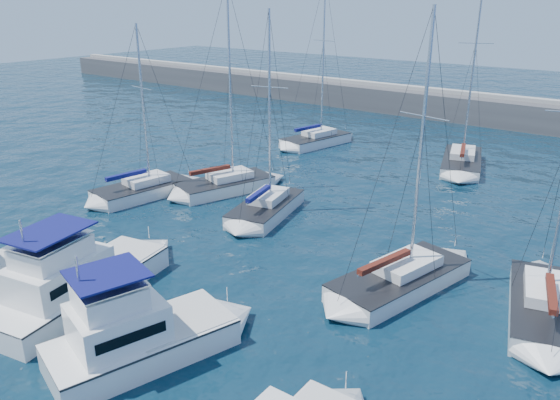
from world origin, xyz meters
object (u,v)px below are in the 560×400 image
Objects in this scene: sailboat_mid_e at (545,307)px; sailboat_back_a at (316,140)px; sailboat_mid_c at (266,208)px; motor_yacht_port_inner at (73,283)px; motor_yacht_stbd_inner at (134,336)px; sailboat_mid_b at (225,185)px; sailboat_back_b at (462,161)px; sailboat_mid_a at (142,190)px; sailboat_mid_d at (400,279)px.

sailboat_mid_e is 33.18m from sailboat_back_a.
sailboat_mid_c is at bearing 158.40° from sailboat_mid_e.
motor_yacht_port_inner is 1.25× the size of motor_yacht_stbd_inner.
sailboat_mid_b reaches higher than sailboat_mid_e.
sailboat_mid_a is at bearing -144.52° from sailboat_back_b.
sailboat_mid_d is 6.79m from sailboat_mid_e.
sailboat_back_b reaches higher than motor_yacht_stbd_inner.
sailboat_back_a reaches higher than sailboat_mid_c.
sailboat_mid_b reaches higher than sailboat_mid_a.
sailboat_mid_a reaches higher than motor_yacht_port_inner.
sailboat_back_a is at bearing 91.90° from motor_yacht_port_inner.
sailboat_back_a reaches higher than sailboat_mid_a.
motor_yacht_port_inner is at bearing -124.00° from sailboat_mid_d.
sailboat_back_b is at bearing 62.13° from sailboat_mid_a.
sailboat_back_a is (-2.40, 16.14, 0.01)m from sailboat_mid_b.
sailboat_back_a is at bearing 145.32° from sailboat_mid_d.
sailboat_mid_c reaches higher than motor_yacht_stbd_inner.
motor_yacht_stbd_inner is at bearing -39.03° from sailboat_mid_b.
sailboat_back_b is at bearing 56.98° from sailboat_mid_c.
motor_yacht_stbd_inner is at bearing -31.18° from sailboat_mid_a.
sailboat_back_b reaches higher than motor_yacht_port_inner.
motor_yacht_stbd_inner is 0.64× the size of sailboat_mid_a.
motor_yacht_stbd_inner is 0.50× the size of sailboat_back_a.
sailboat_mid_d is (11.89, 11.10, -0.62)m from motor_yacht_port_inner.
sailboat_mid_c is at bearing -126.81° from sailboat_back_b.
motor_yacht_port_inner is 17.60m from sailboat_mid_b.
sailboat_mid_a is 6.25m from sailboat_mid_b.
sailboat_mid_d reaches higher than sailboat_mid_c.
motor_yacht_port_inner is 0.65× the size of sailboat_mid_b.
motor_yacht_port_inner is at bearing -42.28° from sailboat_mid_a.
sailboat_mid_a is 0.84× the size of sailboat_mid_e.
sailboat_mid_c is 0.84× the size of sailboat_back_a.
sailboat_back_a is at bearing 128.12° from motor_yacht_stbd_inner.
sailboat_mid_e is (6.59, 1.63, 0.02)m from sailboat_mid_d.
sailboat_back_b is at bearing 104.61° from motor_yacht_stbd_inner.
sailboat_mid_d is at bearing -95.07° from sailboat_back_b.
sailboat_mid_b reaches higher than sailboat_mid_c.
sailboat_mid_e is (18.48, 12.74, -0.60)m from motor_yacht_port_inner.
motor_yacht_stbd_inner is 36.59m from sailboat_back_a.
sailboat_mid_c is (5.59, -1.89, -0.01)m from sailboat_mid_b.
sailboat_mid_d is 0.86× the size of sailboat_back_a.
sailboat_mid_e reaches higher than motor_yacht_stbd_inner.
sailboat_back_b is (-11.78, 21.34, 0.01)m from sailboat_mid_e.
sailboat_back_b is (6.70, 34.07, -0.59)m from motor_yacht_port_inner.
sailboat_mid_a is at bearing 166.17° from sailboat_mid_e.
sailboat_mid_d is 0.93× the size of sailboat_mid_e.
sailboat_back_a is 0.97× the size of sailboat_back_b.
sailboat_mid_b reaches higher than motor_yacht_port_inner.
sailboat_mid_d is 29.41m from sailboat_back_a.
motor_yacht_stbd_inner is 0.53× the size of sailboat_mid_e.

